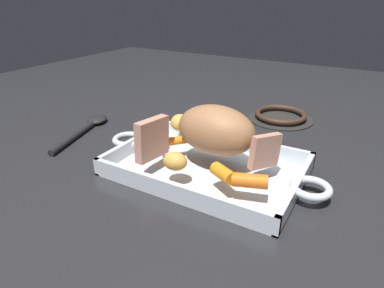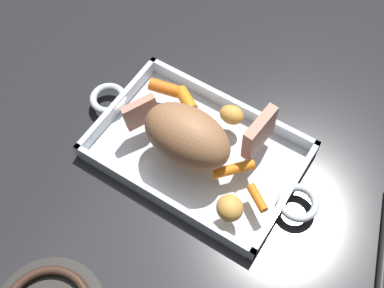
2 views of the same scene
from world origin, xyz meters
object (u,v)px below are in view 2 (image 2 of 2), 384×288
object	(u,v)px
roast_slice_thin	(259,133)
potato_golden_large	(230,208)
roast_slice_thick	(140,112)
baby_carrot_southwest	(165,88)
baby_carrot_southeast	(257,198)
baby_carrot_long	(233,169)
serving_spoon	(382,277)
potato_whole	(232,115)
roasting_dish	(197,151)
pork_roast	(187,136)
baby_carrot_northeast	(186,99)

from	to	relation	value
roast_slice_thin	potato_golden_large	distance (m)	0.14
roast_slice_thick	baby_carrot_southwest	xyz separation A→B (m)	(-0.00, 0.08, -0.02)
baby_carrot_southeast	baby_carrot_long	world-z (taller)	baby_carrot_long
potato_golden_large	serving_spoon	distance (m)	0.26
potato_whole	baby_carrot_southeast	bearing A→B (deg)	-44.51
roasting_dish	roast_slice_thick	size ratio (longest dim) A/B	7.56
potato_golden_large	serving_spoon	world-z (taller)	potato_golden_large
pork_roast	potato_golden_large	world-z (taller)	pork_roast
baby_carrot_southwest	potato_golden_large	world-z (taller)	potato_golden_large
roast_slice_thin	baby_carrot_long	size ratio (longest dim) A/B	1.06
baby_carrot_southeast	potato_golden_large	bearing A→B (deg)	-121.33
baby_carrot_southeast	baby_carrot_long	bearing A→B (deg)	157.48
roast_slice_thick	potato_golden_large	bearing A→B (deg)	-16.94
roast_slice_thick	pork_roast	bearing A→B (deg)	-3.55
baby_carrot_southwest	baby_carrot_northeast	distance (m)	0.05
roast_slice_thick	baby_carrot_southwest	size ratio (longest dim) A/B	1.08
baby_carrot_southeast	potato_whole	world-z (taller)	potato_whole
roast_slice_thick	serving_spoon	world-z (taller)	roast_slice_thick
baby_carrot_long	potato_whole	xyz separation A→B (m)	(-0.06, 0.09, 0.01)
pork_roast	baby_carrot_northeast	distance (m)	0.11
baby_carrot_southeast	baby_carrot_northeast	world-z (taller)	baby_carrot_northeast
pork_roast	serving_spoon	distance (m)	0.38
roast_slice_thin	baby_carrot_long	xyz separation A→B (m)	(-0.01, -0.07, -0.03)
baby_carrot_southwest	baby_carrot_northeast	xyz separation A→B (m)	(0.05, -0.00, -0.00)
baby_carrot_southeast	baby_carrot_long	size ratio (longest dim) A/B	0.69
potato_whole	serving_spoon	bearing A→B (deg)	-18.28
roast_slice_thin	baby_carrot_long	distance (m)	0.08
baby_carrot_southeast	serving_spoon	size ratio (longest dim) A/B	0.21
pork_roast	baby_carrot_long	xyz separation A→B (m)	(0.09, 0.01, -0.04)
roasting_dish	roast_slice_thin	xyz separation A→B (m)	(0.09, 0.06, 0.06)
roast_slice_thick	potato_whole	distance (m)	0.16
baby_carrot_long	roasting_dish	bearing A→B (deg)	170.85
roast_slice_thick	potato_whole	size ratio (longest dim) A/B	1.38
baby_carrot_northeast	serving_spoon	world-z (taller)	baby_carrot_northeast
roast_slice_thick	baby_carrot_southwest	distance (m)	0.08
roasting_dish	baby_carrot_long	xyz separation A→B (m)	(0.08, -0.01, 0.03)
roast_slice_thick	potato_golden_large	xyz separation A→B (m)	(0.22, -0.07, -0.01)
roast_slice_thin	baby_carrot_northeast	bearing A→B (deg)	177.12
pork_roast	roast_slice_thin	distance (m)	0.12
roast_slice_thick	baby_carrot_long	distance (m)	0.19
pork_roast	roast_slice_thin	size ratio (longest dim) A/B	2.07
baby_carrot_southeast	potato_whole	bearing A→B (deg)	135.49
roast_slice_thin	pork_roast	bearing A→B (deg)	-141.12
baby_carrot_northeast	potato_golden_large	world-z (taller)	potato_golden_large
roasting_dish	serving_spoon	distance (m)	0.37
roast_slice_thin	baby_carrot_southwest	bearing A→B (deg)	177.73
baby_carrot_southwest	roasting_dish	bearing A→B (deg)	-29.62
roast_slice_thick	baby_carrot_southeast	size ratio (longest dim) A/B	1.25
baby_carrot_northeast	baby_carrot_long	xyz separation A→B (m)	(0.14, -0.08, -0.00)
baby_carrot_southwest	potato_whole	bearing A→B (deg)	5.09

